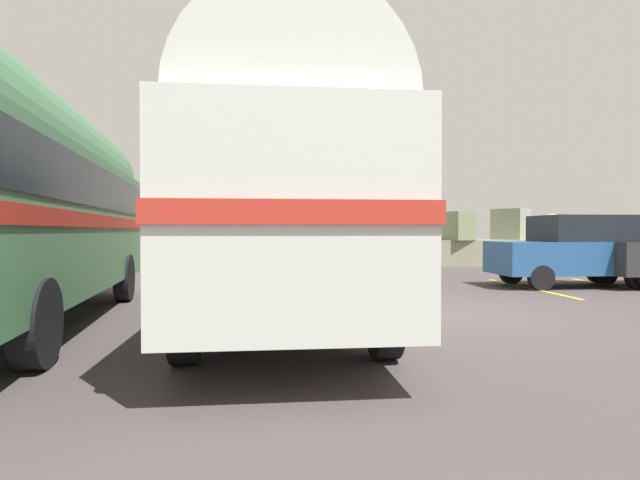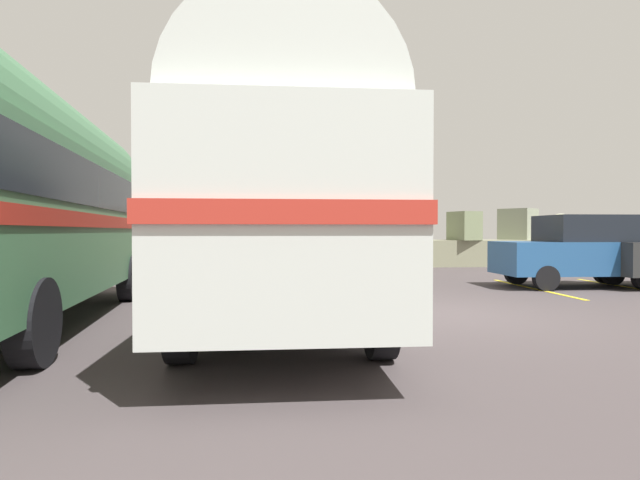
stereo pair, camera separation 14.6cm
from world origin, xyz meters
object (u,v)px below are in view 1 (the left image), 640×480
at_px(vintage_coach, 281,196).
at_px(lamp_post, 393,146).
at_px(second_coach, 15,193).
at_px(parked_car_nearest, 574,250).

bearing_deg(vintage_coach, lamp_post, 62.22).
xyz_separation_m(vintage_coach, lamp_post, (3.62, 6.81, 2.04)).
distance_m(second_coach, parked_car_nearest, 12.60).
relative_size(vintage_coach, parked_car_nearest, 2.09).
height_order(vintage_coach, parked_car_nearest, vintage_coach).
xyz_separation_m(second_coach, parked_car_nearest, (11.79, 4.31, -1.08)).
relative_size(vintage_coach, lamp_post, 1.17).
distance_m(vintage_coach, lamp_post, 7.98).
bearing_deg(lamp_post, second_coach, -137.42).
distance_m(parked_car_nearest, lamp_post, 5.86).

